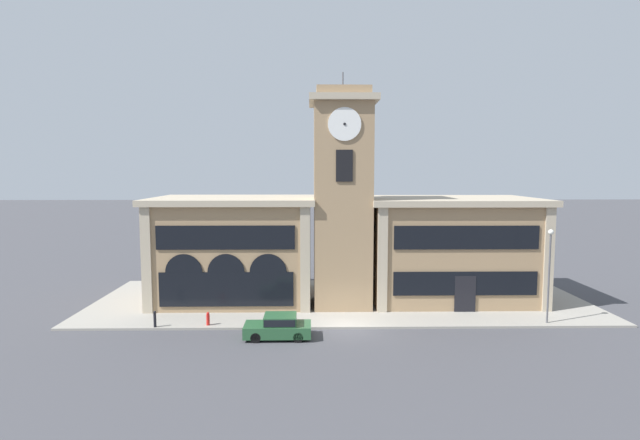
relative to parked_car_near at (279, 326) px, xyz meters
The scene contains 9 objects.
ground_plane 4.65m from the parked_car_near, 20.31° to the left, with size 300.00×300.00×0.00m, color #424247.
sidewalk_kerb 9.63m from the parked_car_near, 63.37° to the left, with size 37.90×13.98×0.15m.
clock_tower 11.12m from the parked_car_near, 58.89° to the left, with size 4.87×4.87×17.30m.
town_hall_left_wing 10.65m from the parked_car_near, 113.37° to the left, with size 12.55×9.22×8.15m.
town_hall_right_wing 16.30m from the parked_car_near, 35.60° to the left, with size 13.26×9.22×8.10m.
parked_car_near is the anchor object (origin of this frame).
street_lamp 18.12m from the parked_car_near, ahead, with size 0.36×0.36×6.24m.
bollard 8.29m from the parked_car_near, 167.33° to the left, with size 0.18×0.18×1.06m.
fire_hydrant 5.23m from the parked_car_near, 155.39° to the left, with size 0.22×0.22×0.87m.
Camera 1 is at (-2.28, -31.28, 10.12)m, focal length 28.00 mm.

